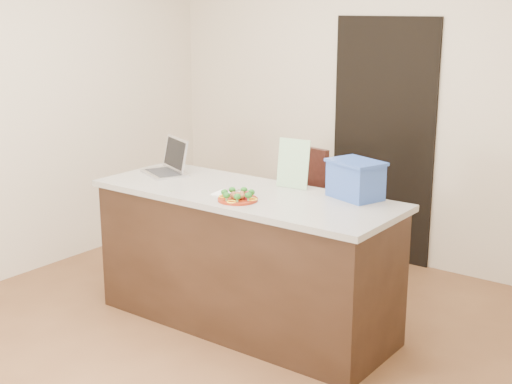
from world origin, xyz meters
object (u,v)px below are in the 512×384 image
Objects in this scene: island at (245,259)px; napkin at (227,193)px; yogurt_bottle at (247,197)px; chair at (295,207)px; laptop at (169,164)px; plate at (238,199)px; blue_box at (356,179)px.

napkin is at bearing -118.81° from island.
chair reaches higher than yogurt_bottle.
chair is (-0.11, 0.96, -0.33)m from napkin.
yogurt_bottle is at bearing 6.72° from laptop.
napkin is 0.74m from laptop.
plate is at bearing 4.45° from laptop.
island is at bearing -136.94° from blue_box.
blue_box is (1.40, 0.18, 0.05)m from laptop.
laptop is 0.39× the size of chair.
yogurt_bottle reaches higher than napkin.
chair is at bearing 104.24° from plate.
laptop reaches higher than chair.
napkin is 1.02m from chair.
yogurt_bottle is 0.96m from laptop.
blue_box is 1.08m from chair.
chair reaches higher than plate.
chair reaches higher than island.
island is at bearing 15.75° from laptop.
laptop is (-0.86, 0.30, 0.06)m from plate.
napkin is at bearing 6.77° from laptop.
chair is at bearing 75.28° from laptop.
blue_box is (0.55, 0.48, 0.11)m from plate.
napkin reaches higher than island.
yogurt_bottle reaches higher than plate.
chair is at bearing 101.33° from island.
chair is at bearing 164.13° from blue_box.
yogurt_bottle is (0.15, -0.17, 0.48)m from island.
plate reaches higher than island.
yogurt_bottle is 1.13m from chair.
chair is at bearing 96.62° from napkin.
blue_box is (0.70, 0.40, 0.12)m from napkin.
napkin is at bearing -131.69° from blue_box.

